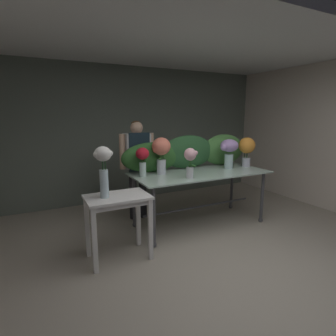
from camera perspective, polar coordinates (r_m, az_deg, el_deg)
name	(u,v)px	position (r m, az deg, el deg)	size (l,w,h in m)	color
ground_plane	(176,225)	(4.35, 1.71, -11.77)	(7.47, 7.47, 0.00)	#9E9384
wall_back	(137,134)	(5.57, -6.61, 7.06)	(5.65, 0.12, 2.61)	slate
wall_right	(305,135)	(5.92, 26.76, 6.18)	(0.12, 3.51, 2.61)	beige
ceiling_slab	(177,43)	(4.12, 1.94, 24.76)	(5.77, 3.51, 0.12)	silver
display_table_glass	(200,180)	(4.17, 6.71, -2.44)	(2.07, 0.94, 0.84)	#B1CBBE
side_table_white	(118,206)	(3.24, -10.51, -7.77)	(0.73, 0.48, 0.77)	white
florist	(137,159)	(4.39, -6.45, 1.79)	(0.58, 0.24, 1.60)	#232328
foliage_backdrop	(186,153)	(4.37, 3.84, 3.16)	(2.24, 0.29, 0.53)	#2D6028
vase_crimson_stock	(143,159)	(3.80, -5.36, 1.96)	(0.19, 0.19, 0.41)	silver
vase_sunset_freesia	(247,148)	(4.70, 16.19, 4.01)	(0.27, 0.27, 0.49)	silver
vase_blush_carnations	(190,160)	(3.71, 4.71, 1.69)	(0.19, 0.17, 0.41)	silver
vase_coral_lilies	(161,151)	(3.93, -1.45, 3.57)	(0.27, 0.27, 0.54)	silver
vase_lilac_anemones	(229,150)	(4.45, 12.68, 3.70)	(0.34, 0.28, 0.47)	silver
vase_white_roses_tall	(103,167)	(3.09, -13.43, 0.30)	(0.21, 0.19, 0.58)	silver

